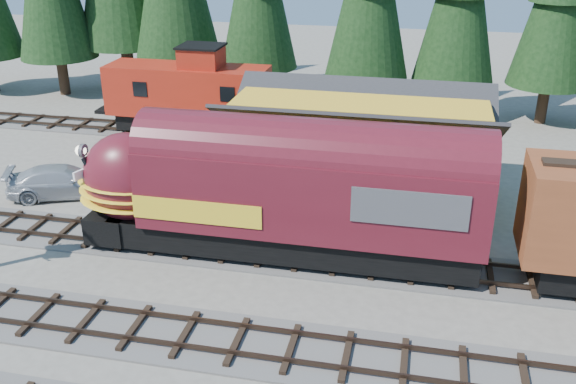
% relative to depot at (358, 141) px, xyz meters
% --- Properties ---
extents(ground, '(120.00, 120.00, 0.00)m').
position_rel_depot_xyz_m(ground, '(0.00, -10.50, -2.96)').
color(ground, '#6B665B').
rests_on(ground, ground).
extents(track_spur, '(32.00, 3.20, 0.33)m').
position_rel_depot_xyz_m(track_spur, '(-10.00, 7.50, -2.90)').
color(track_spur, '#4C4947').
rests_on(track_spur, ground).
extents(depot, '(12.80, 7.00, 5.30)m').
position_rel_depot_xyz_m(depot, '(0.00, 0.00, 0.00)').
color(depot, gold).
rests_on(depot, ground).
extents(locomotive, '(16.60, 3.30, 4.51)m').
position_rel_depot_xyz_m(locomotive, '(-2.83, -6.50, -0.34)').
color(locomotive, black).
rests_on(locomotive, ground).
extents(caboose, '(9.98, 2.90, 5.19)m').
position_rel_depot_xyz_m(caboose, '(-11.28, 7.50, -0.39)').
color(caboose, black).
rests_on(caboose, ground).
extents(pickup_truck_a, '(6.01, 3.34, 1.59)m').
position_rel_depot_xyz_m(pickup_truck_a, '(-10.33, -1.07, -2.17)').
color(pickup_truck_a, black).
rests_on(pickup_truck_a, ground).
extents(pickup_truck_b, '(5.71, 4.00, 1.54)m').
position_rel_depot_xyz_m(pickup_truck_b, '(-14.16, -2.85, -2.19)').
color(pickup_truck_b, '#B3B6BB').
rests_on(pickup_truck_b, ground).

